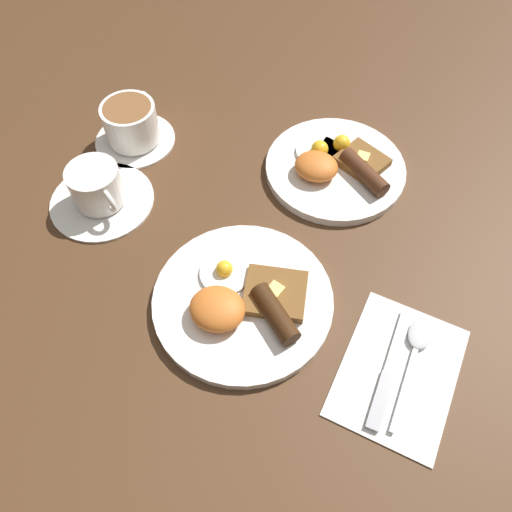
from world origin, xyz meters
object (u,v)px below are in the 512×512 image
(breakfast_plate_far, at_px, (336,166))
(teacup_far, at_px, (132,126))
(knife, at_px, (388,374))
(breakfast_plate_near, at_px, (243,300))
(spoon, at_px, (417,345))
(teacup_near, at_px, (98,191))

(breakfast_plate_far, height_order, teacup_far, teacup_far)
(teacup_far, bearing_deg, knife, -29.11)
(breakfast_plate_near, relative_size, knife, 1.46)
(spoon, bearing_deg, teacup_near, 85.40)
(breakfast_plate_near, height_order, breakfast_plate_far, breakfast_plate_near)
(breakfast_plate_far, xyz_separation_m, knife, (0.16, -0.33, -0.01))
(breakfast_plate_far, distance_m, spoon, 0.33)
(breakfast_plate_far, height_order, knife, breakfast_plate_far)
(teacup_near, bearing_deg, knife, -15.54)
(breakfast_plate_near, relative_size, teacup_near, 1.52)
(knife, height_order, spoon, spoon)
(teacup_far, relative_size, spoon, 0.85)
(breakfast_plate_near, xyz_separation_m, teacup_near, (-0.28, 0.10, 0.02))
(knife, distance_m, spoon, 0.06)
(knife, relative_size, spoon, 1.05)
(breakfast_plate_near, xyz_separation_m, knife, (0.22, -0.04, -0.01))
(breakfast_plate_far, distance_m, knife, 0.37)
(breakfast_plate_near, distance_m, breakfast_plate_far, 0.30)
(teacup_near, distance_m, knife, 0.52)
(teacup_far, distance_m, spoon, 0.59)
(breakfast_plate_far, height_order, spoon, breakfast_plate_far)
(teacup_far, distance_m, knife, 0.59)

